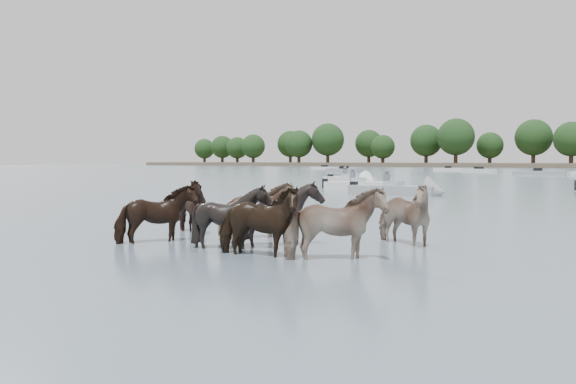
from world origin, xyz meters
The scene contains 7 objects.
ground centered at (0.00, 0.00, 0.00)m, with size 400.00×400.00×0.00m, color slate.
shoreline centered at (-70.00, 150.00, 0.50)m, with size 160.00×30.00×1.00m, color #4C4233.
pony_herd centered at (2.40, 0.13, 0.58)m, with size 7.19×4.43×1.57m.
motorboat_a centered at (-7.20, 23.73, 0.23)m, with size 4.79×3.37×1.92m.
motorboat_b centered at (-2.82, 19.44, 0.23)m, with size 5.22×1.99×1.92m.
motorboat_f centered at (-12.70, 32.11, 0.23)m, with size 5.07×2.87×1.92m.
treeline centered at (-62.80, 150.36, 6.89)m, with size 151.90×23.29×12.53m.
Camera 1 is at (10.28, -10.18, 1.82)m, focal length 38.40 mm.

